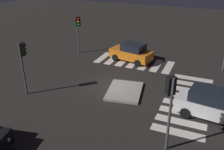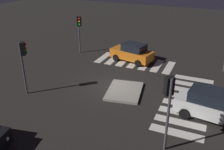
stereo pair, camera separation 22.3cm
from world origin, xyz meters
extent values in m
plane|color=black|center=(0.00, 0.00, 0.00)|extent=(80.00, 80.00, 0.00)
cube|color=gray|center=(-0.54, -1.29, 0.09)|extent=(3.78, 3.09, 0.18)
cube|color=orange|center=(5.92, 0.44, 0.72)|extent=(2.65, 4.47, 0.86)
cube|color=black|center=(5.87, 0.19, 1.50)|extent=(2.05, 2.44, 0.69)
cylinder|color=black|center=(5.33, 1.89, 0.34)|extent=(0.38, 0.71, 0.67)
cylinder|color=black|center=(7.06, 1.52, 0.34)|extent=(0.38, 0.71, 0.67)
cylinder|color=black|center=(4.78, -0.65, 0.34)|extent=(0.38, 0.71, 0.67)
cylinder|color=black|center=(6.50, -1.02, 0.34)|extent=(0.38, 0.71, 0.67)
sphere|color=#F2EABF|center=(5.87, 2.55, 0.72)|extent=(0.22, 0.22, 0.22)
sphere|color=#F2EABF|center=(6.84, 2.34, 0.72)|extent=(0.22, 0.22, 0.22)
cylinder|color=black|center=(-8.88, 2.94, 0.35)|extent=(0.38, 0.74, 0.70)
sphere|color=#F2EABF|center=(-9.14, 2.10, 0.75)|extent=(0.23, 0.23, 0.23)
cube|color=silver|center=(-1.55, -7.57, 0.75)|extent=(2.47, 4.58, 0.89)
cube|color=black|center=(-1.51, -7.31, 1.56)|extent=(2.00, 2.45, 0.72)
cylinder|color=black|center=(-0.45, -6.37, 0.35)|extent=(0.35, 0.73, 0.70)
cylinder|color=black|center=(-2.26, -6.11, 0.35)|extent=(0.35, 0.73, 0.70)
cylinder|color=#47474C|center=(-3.72, 5.52, 2.04)|extent=(0.14, 0.14, 4.08)
cube|color=black|center=(-3.62, 5.37, 3.60)|extent=(0.54, 0.51, 0.96)
sphere|color=red|center=(-3.51, 5.20, 3.90)|extent=(0.22, 0.22, 0.22)
sphere|color=orange|center=(-3.51, 5.20, 3.60)|extent=(0.22, 0.22, 0.22)
sphere|color=green|center=(-3.51, 5.20, 3.30)|extent=(0.22, 0.22, 0.22)
cylinder|color=#47474C|center=(6.03, 6.48, 1.99)|extent=(0.14, 0.14, 3.99)
cube|color=black|center=(5.91, 6.35, 3.51)|extent=(0.54, 0.53, 0.96)
sphere|color=red|center=(5.77, 6.21, 3.81)|extent=(0.22, 0.22, 0.22)
sphere|color=orange|center=(5.77, 6.21, 3.51)|extent=(0.22, 0.22, 0.22)
sphere|color=green|center=(5.77, 6.21, 3.21)|extent=(0.22, 0.22, 0.22)
cylinder|color=#47474C|center=(-5.69, -5.60, 2.13)|extent=(0.14, 0.14, 4.25)
cube|color=black|center=(-5.57, -5.48, 3.77)|extent=(0.54, 0.54, 0.96)
sphere|color=red|center=(-5.42, -5.34, 4.07)|extent=(0.22, 0.22, 0.22)
sphere|color=orange|center=(-5.42, -5.34, 3.77)|extent=(0.22, 0.22, 0.22)
sphere|color=green|center=(-5.42, -5.34, 3.47)|extent=(0.22, 0.22, 0.22)
cube|color=silver|center=(-4.02, -5.94, 0.01)|extent=(0.70, 3.20, 0.02)
cube|color=silver|center=(-2.87, -5.94, 0.01)|extent=(0.70, 3.20, 0.02)
cube|color=silver|center=(-1.72, -5.94, 0.01)|extent=(0.70, 3.20, 0.02)
cube|color=silver|center=(-0.57, -5.94, 0.01)|extent=(0.70, 3.20, 0.02)
cube|color=silver|center=(0.58, -5.94, 0.01)|extent=(0.70, 3.20, 0.02)
cube|color=silver|center=(1.73, -5.94, 0.01)|extent=(0.70, 3.20, 0.02)
cube|color=silver|center=(2.88, -5.94, 0.01)|extent=(0.70, 3.20, 0.02)
cube|color=silver|center=(4.02, -5.94, 0.01)|extent=(0.70, 3.20, 0.02)
cube|color=silver|center=(5.67, -3.45, 0.01)|extent=(3.20, 0.70, 0.02)
cube|color=silver|center=(5.67, -2.30, 0.01)|extent=(3.20, 0.70, 0.02)
cube|color=silver|center=(5.67, -1.15, 0.01)|extent=(3.20, 0.70, 0.02)
cube|color=silver|center=(5.67, 0.00, 0.01)|extent=(3.20, 0.70, 0.02)
cube|color=silver|center=(5.67, 1.15, 0.01)|extent=(3.20, 0.70, 0.02)
cube|color=silver|center=(5.67, 2.30, 0.01)|extent=(3.20, 0.70, 0.02)
cube|color=silver|center=(5.67, 3.45, 0.01)|extent=(3.20, 0.70, 0.02)
camera|label=1|loc=(-16.78, -7.09, 9.40)|focal=40.39mm
camera|label=2|loc=(-16.69, -7.30, 9.40)|focal=40.39mm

